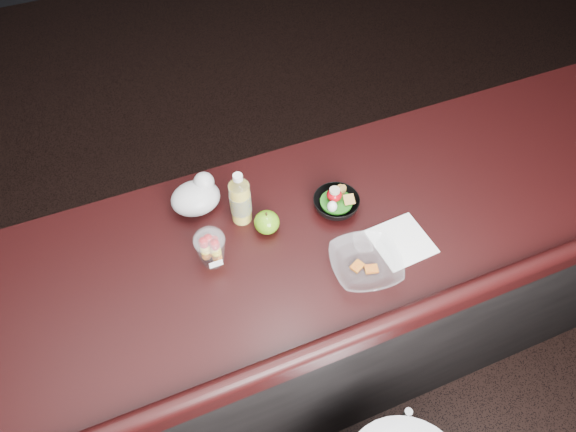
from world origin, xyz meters
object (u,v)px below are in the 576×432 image
(lemonade_bottle, at_px, (240,201))
(snack_bowl, at_px, (336,203))
(fruit_cup, at_px, (211,248))
(takeout_bowl, at_px, (365,264))
(green_apple, at_px, (267,222))

(lemonade_bottle, distance_m, snack_bowl, 0.29)
(fruit_cup, bearing_deg, takeout_bowl, -25.98)
(fruit_cup, xyz_separation_m, snack_bowl, (0.40, 0.04, -0.04))
(lemonade_bottle, xyz_separation_m, green_apple, (0.05, -0.07, -0.05))
(lemonade_bottle, relative_size, green_apple, 2.44)
(fruit_cup, xyz_separation_m, green_apple, (0.18, 0.04, -0.03))
(lemonade_bottle, height_order, takeout_bowl, lemonade_bottle)
(lemonade_bottle, distance_m, fruit_cup, 0.17)
(snack_bowl, bearing_deg, lemonade_bottle, 165.26)
(fruit_cup, bearing_deg, green_apple, 13.82)
(fruit_cup, distance_m, snack_bowl, 0.41)
(green_apple, bearing_deg, lemonade_bottle, 128.27)
(green_apple, xyz_separation_m, snack_bowl, (0.22, -0.00, -0.01))
(fruit_cup, relative_size, takeout_bowl, 0.55)
(green_apple, height_order, snack_bowl, same)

